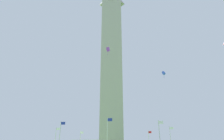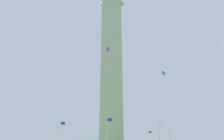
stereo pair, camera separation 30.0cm
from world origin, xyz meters
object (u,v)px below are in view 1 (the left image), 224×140
object	(u,v)px
flagpole_sw	(60,139)
kite_purple_box	(108,49)
flagpole_w	(107,137)
flagpole_nw	(160,139)
obelisk_monument	(112,60)
kite_blue_box	(164,73)

from	to	relation	value
flagpole_sw	kite_purple_box	distance (m)	25.20
flagpole_w	flagpole_nw	distance (m)	12.51
obelisk_monument	flagpole_nw	distance (m)	30.08
flagpole_w	kite_purple_box	xyz separation A→B (m)	(-0.33, 3.44, 22.52)
flagpole_nw	kite_purple_box	xyz separation A→B (m)	(-11.90, -1.35, 22.52)
flagpole_w	kite_blue_box	xyz separation A→B (m)	(13.50, 3.04, 15.21)
kite_purple_box	flagpole_w	bearing A→B (deg)	-84.43
flagpole_sw	flagpole_nw	distance (m)	23.12
kite_purple_box	kite_blue_box	xyz separation A→B (m)	(13.83, -0.39, -7.30)
flagpole_sw	flagpole_w	distance (m)	12.51
obelisk_monument	flagpole_w	distance (m)	30.06
obelisk_monument	flagpole_nw	xyz separation A→B (m)	(11.62, -11.56, -25.23)
obelisk_monument	flagpole_nw	bearing A→B (deg)	-44.87
flagpole_nw	kite_purple_box	world-z (taller)	kite_purple_box
obelisk_monument	kite_blue_box	size ratio (longest dim) A/B	32.12
flagpole_sw	kite_blue_box	distance (m)	29.37
flagpole_sw	flagpole_w	world-z (taller)	same
flagpole_sw	kite_blue_box	bearing A→B (deg)	-3.98
obelisk_monument	flagpole_sw	size ratio (longest dim) A/B	6.76
flagpole_w	kite_purple_box	size ratio (longest dim) A/B	3.66
flagpole_w	flagpole_nw	xyz separation A→B (m)	(11.56, 4.79, 0.00)
flagpole_nw	kite_purple_box	distance (m)	25.50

